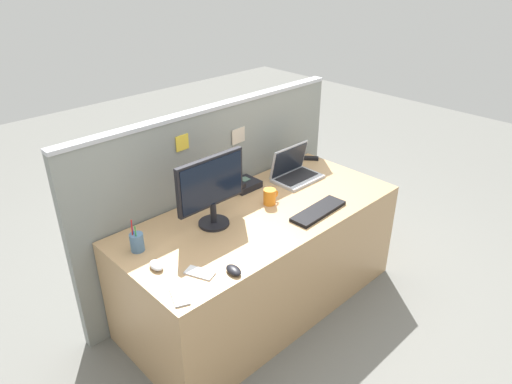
{
  "coord_description": "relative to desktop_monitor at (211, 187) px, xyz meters",
  "views": [
    {
      "loc": [
        -1.73,
        -1.75,
        2.14
      ],
      "look_at": [
        0.0,
        0.05,
        0.82
      ],
      "focal_mm": 32.64,
      "sensor_mm": 36.0,
      "label": 1
    }
  ],
  "objects": [
    {
      "name": "pen_cup",
      "position": [
        -0.46,
        0.07,
        -0.19
      ],
      "size": [
        0.07,
        0.07,
        0.19
      ],
      "color": "#4C7093",
      "rests_on": "desk"
    },
    {
      "name": "computer_mouse_left_hand",
      "position": [
        -0.48,
        -0.13,
        -0.23
      ],
      "size": [
        0.07,
        0.11,
        0.03
      ],
      "primitive_type": "ellipsoid",
      "rotation": [
        0.0,
        0.0,
        -0.15
      ],
      "color": "silver",
      "rests_on": "desk"
    },
    {
      "name": "ground_plane",
      "position": [
        0.3,
        -0.1,
        -0.95
      ],
      "size": [
        10.0,
        10.0,
        0.0
      ],
      "primitive_type": "plane",
      "color": "slate"
    },
    {
      "name": "computer_mouse_right_hand",
      "position": [
        -0.22,
        -0.43,
        -0.23
      ],
      "size": [
        0.07,
        0.11,
        0.03
      ],
      "primitive_type": "ellipsoid",
      "rotation": [
        0.0,
        0.0,
        -0.12
      ],
      "color": "black",
      "rests_on": "desk"
    },
    {
      "name": "laptop",
      "position": [
        0.79,
        0.08,
        -0.18
      ],
      "size": [
        0.33,
        0.23,
        0.23
      ],
      "color": "#B2B5BC",
      "rests_on": "desk"
    },
    {
      "name": "coffee_mug",
      "position": [
        0.41,
        -0.06,
        -0.19
      ],
      "size": [
        0.12,
        0.08,
        0.1
      ],
      "color": "orange",
      "rests_on": "desk"
    },
    {
      "name": "tv_remote",
      "position": [
        1.11,
        0.23,
        -0.23
      ],
      "size": [
        0.14,
        0.16,
        0.02
      ],
      "primitive_type": "cube",
      "rotation": [
        0.0,
        0.0,
        0.68
      ],
      "color": "black",
      "rests_on": "desk"
    },
    {
      "name": "desk_phone",
      "position": [
        0.44,
        0.21,
        -0.22
      ],
      "size": [
        0.19,
        0.16,
        0.08
      ],
      "color": "black",
      "rests_on": "desk"
    },
    {
      "name": "cell_phone_silver_slab",
      "position": [
        -0.52,
        -0.4,
        -0.24
      ],
      "size": [
        0.12,
        0.15,
        0.01
      ],
      "primitive_type": "cube",
      "rotation": [
        0.0,
        0.0,
        -0.4
      ],
      "color": "#B7BAC1",
      "rests_on": "desk"
    },
    {
      "name": "desk",
      "position": [
        0.3,
        -0.1,
        -0.59
      ],
      "size": [
        1.81,
        0.81,
        0.7
      ],
      "primitive_type": "cube",
      "color": "tan",
      "rests_on": "ground_plane"
    },
    {
      "name": "cubicle_divider",
      "position": [
        0.3,
        0.34,
        -0.31
      ],
      "size": [
        2.07,
        0.08,
        1.28
      ],
      "color": "gray",
      "rests_on": "ground_plane"
    },
    {
      "name": "cell_phone_white_slab",
      "position": [
        -0.35,
        -0.32,
        -0.24
      ],
      "size": [
        0.12,
        0.16,
        0.01
      ],
      "primitive_type": "cube",
      "rotation": [
        0.0,
        0.0,
        0.4
      ],
      "color": "silver",
      "rests_on": "desk"
    },
    {
      "name": "keyboard_main",
      "position": [
        0.54,
        -0.35,
        -0.23
      ],
      "size": [
        0.41,
        0.15,
        0.02
      ],
      "primitive_type": "cube",
      "rotation": [
        0.0,
        0.0,
        0.05
      ],
      "color": "black",
      "rests_on": "desk"
    },
    {
      "name": "desktop_monitor",
      "position": [
        0.0,
        0.0,
        0.0
      ],
      "size": [
        0.45,
        0.18,
        0.42
      ],
      "color": "black",
      "rests_on": "desk"
    }
  ]
}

